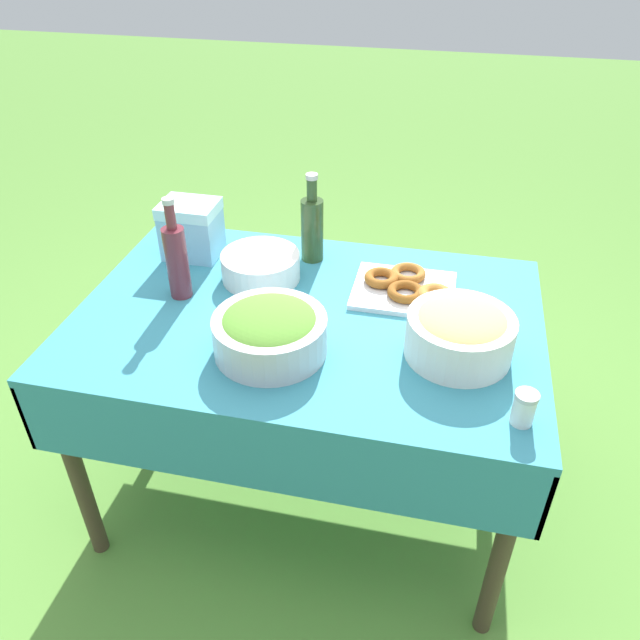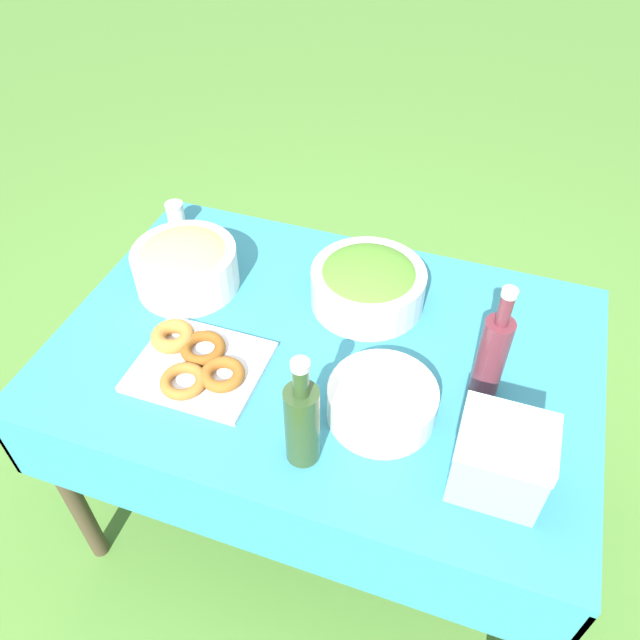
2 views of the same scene
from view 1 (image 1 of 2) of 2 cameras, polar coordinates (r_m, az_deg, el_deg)
The scene contains 10 objects.
ground_plane at distance 2.30m, azimuth -0.94°, elevation -14.89°, with size 14.00×14.00×0.00m, color #568C38.
picnic_table at distance 1.84m, azimuth -1.13°, elevation -1.91°, with size 1.32×0.90×0.75m.
salad_bowl at distance 1.61m, azimuth -4.61°, elevation -1.00°, with size 0.30×0.30×0.12m.
pasta_bowl at distance 1.63m, azimuth 12.69°, elevation -1.08°, with size 0.28×0.28×0.14m.
donut_platter at distance 1.88m, azimuth 7.92°, elevation 2.93°, with size 0.32×0.27×0.05m.
plate_stack at distance 1.93m, azimuth -5.44°, elevation 4.90°, with size 0.24×0.24×0.08m.
olive_oil_bottle at distance 2.00m, azimuth -0.72°, elevation 8.51°, with size 0.07×0.07×0.29m.
wine_bottle at distance 1.85m, azimuth -12.96°, elevation 5.45°, with size 0.06×0.06×0.31m.
cooler_box at distance 2.08m, azimuth -11.67°, elevation 8.14°, with size 0.18×0.14×0.18m.
salt_shaker at distance 1.49m, azimuth 18.16°, elevation -7.65°, with size 0.05×0.05×0.09m.
Camera 1 is at (0.35, -1.42, 1.77)m, focal length 35.00 mm.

